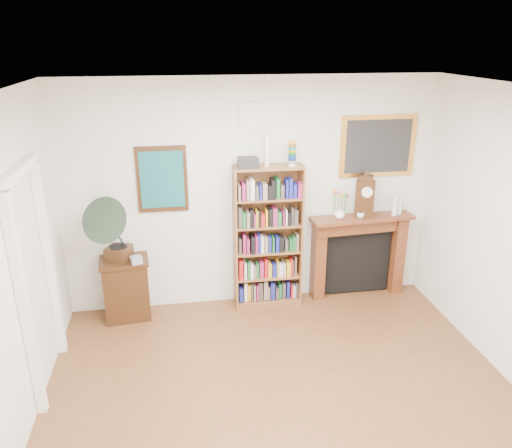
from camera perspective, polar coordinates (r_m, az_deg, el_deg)
The scene contains 15 objects.
room at distance 3.77m, azimuth 5.39°, elevation -7.96°, with size 4.51×5.01×2.81m.
door_casing at distance 4.98m, azimuth -23.98°, elevation -4.13°, with size 0.08×1.02×2.17m.
teal_poster at distance 5.88m, azimuth -10.68°, elevation 5.03°, with size 0.58×0.04×0.78m.
small_picture at distance 5.80m, azimuth -0.50°, elevation 12.25°, with size 0.26×0.04×0.30m.
gilt_painting at distance 6.30m, azimuth 13.75°, elevation 8.63°, with size 0.95×0.04×0.75m.
bookshelf at distance 6.04m, azimuth 1.37°, elevation -0.69°, with size 0.83×0.30×2.06m.
side_cabinet at distance 6.19m, azimuth -14.58°, elevation -7.16°, with size 0.56×0.41×0.76m, color black.
fireplace at distance 6.55m, azimuth 11.59°, elevation -2.75°, with size 1.32×0.39×1.10m.
gramophone at distance 5.74m, azimuth -15.89°, elevation -0.18°, with size 0.70×0.78×0.84m.
cd_stack at distance 5.89m, azimuth -13.53°, elevation -4.01°, with size 0.12×0.12×0.08m, color #B0AFBB.
mantel_clock at distance 6.27m, azimuth 12.32°, elevation 3.07°, with size 0.26×0.20×0.53m.
flower_vase at distance 6.19m, azimuth 9.52°, elevation 1.23°, with size 0.13×0.13×0.14m, color white.
teacup at distance 6.27m, azimuth 11.85°, elevation 1.01°, with size 0.09×0.09×0.07m, color white.
bottle_left at distance 6.45m, azimuth 15.58°, elevation 2.01°, with size 0.07×0.07×0.24m, color silver.
bottle_right at distance 6.51m, azimuth 16.09°, elevation 1.95°, with size 0.06×0.06×0.20m, color silver.
Camera 1 is at (-0.88, -3.19, 3.20)m, focal length 35.00 mm.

